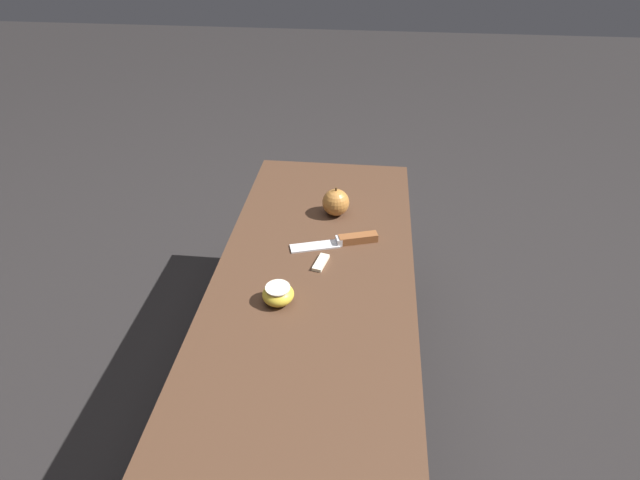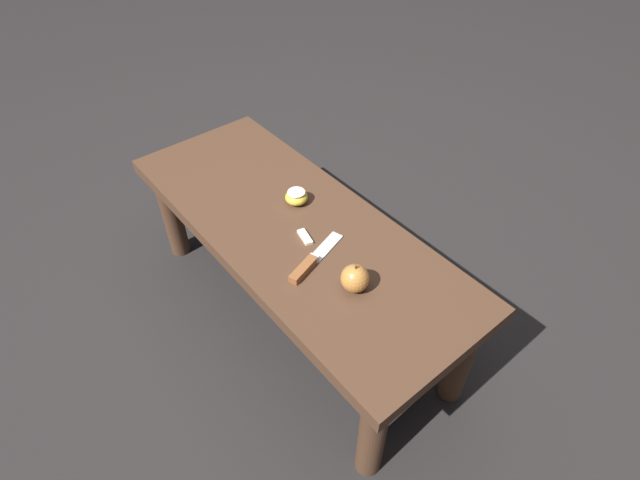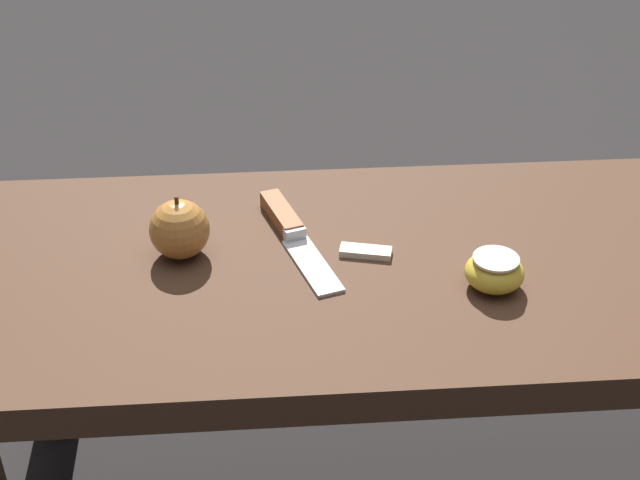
{
  "view_description": "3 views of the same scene",
  "coord_description": "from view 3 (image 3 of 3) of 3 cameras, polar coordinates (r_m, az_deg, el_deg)",
  "views": [
    {
      "loc": [
        0.81,
        0.1,
        1.08
      ],
      "look_at": [
        -0.12,
        0.0,
        0.42
      ],
      "focal_mm": 28.0,
      "sensor_mm": 36.0,
      "label": 1
    },
    {
      "loc": [
        -0.83,
        0.59,
        1.3
      ],
      "look_at": [
        -0.12,
        0.0,
        0.42
      ],
      "focal_mm": 28.0,
      "sensor_mm": 36.0,
      "label": 2
    },
    {
      "loc": [
        -0.18,
        -0.83,
        0.97
      ],
      "look_at": [
        -0.12,
        0.0,
        0.42
      ],
      "focal_mm": 50.0,
      "sensor_mm": 36.0,
      "label": 3
    }
  ],
  "objects": [
    {
      "name": "apple_whole",
      "position": [
        1.02,
        -8.98,
        0.68
      ],
      "size": [
        0.07,
        0.07,
        0.08
      ],
      "color": "#B27233",
      "rests_on": "wooden_bench"
    },
    {
      "name": "apple_slice_near_knife",
      "position": [
        1.03,
        2.94,
        -0.75
      ],
      "size": [
        0.06,
        0.03,
        0.01
      ],
      "color": "silver",
      "rests_on": "wooden_bench"
    },
    {
      "name": "knife",
      "position": [
        1.06,
        -1.98,
        0.81
      ],
      "size": [
        0.09,
        0.21,
        0.02
      ],
      "rotation": [
        0.0,
        0.0,
        -1.27
      ],
      "color": "silver",
      "rests_on": "wooden_bench"
    },
    {
      "name": "wooden_bench",
      "position": [
        1.07,
        6.37,
        -4.05
      ],
      "size": [
        1.12,
        0.44,
        0.39
      ],
      "color": "#472D1E",
      "rests_on": "ground_plane"
    },
    {
      "name": "apple_cut",
      "position": [
        0.98,
        11.1,
        -2.0
      ],
      "size": [
        0.06,
        0.06,
        0.04
      ],
      "color": "gold",
      "rests_on": "wooden_bench"
    }
  ]
}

